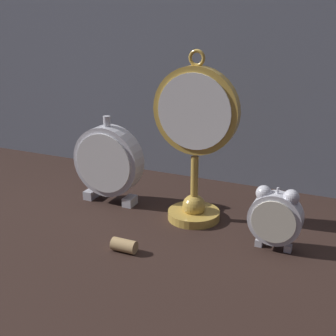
# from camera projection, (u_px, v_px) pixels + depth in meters

# --- Properties ---
(ground_plane) EXTENTS (4.00, 4.00, 0.00)m
(ground_plane) POSITION_uv_depth(u_px,v_px,m) (149.00, 238.00, 0.82)
(ground_plane) COLOR black
(fabric_backdrop_drape) EXTENTS (1.47, 0.01, 0.61)m
(fabric_backdrop_drape) POSITION_uv_depth(u_px,v_px,m) (215.00, 44.00, 1.00)
(fabric_backdrop_drape) COLOR slate
(fabric_backdrop_drape) RESTS_ON ground_plane
(pocket_watch_on_stand) EXTENTS (0.16, 0.10, 0.32)m
(pocket_watch_on_stand) POSITION_uv_depth(u_px,v_px,m) (195.00, 145.00, 0.84)
(pocket_watch_on_stand) COLOR gold
(pocket_watch_on_stand) RESTS_ON ground_plane
(alarm_clock_twin_bell) EXTENTS (0.09, 0.03, 0.11)m
(alarm_clock_twin_bell) POSITION_uv_depth(u_px,v_px,m) (276.00, 216.00, 0.76)
(alarm_clock_twin_bell) COLOR silver
(alarm_clock_twin_bell) RESTS_ON ground_plane
(mantel_clock_silver) EXTENTS (0.14, 0.04, 0.18)m
(mantel_clock_silver) POSITION_uv_depth(u_px,v_px,m) (108.00, 162.00, 0.94)
(mantel_clock_silver) COLOR silver
(mantel_clock_silver) RESTS_ON ground_plane
(wine_cork) EXTENTS (0.04, 0.02, 0.02)m
(wine_cork) POSITION_uv_depth(u_px,v_px,m) (124.00, 245.00, 0.77)
(wine_cork) COLOR tan
(wine_cork) RESTS_ON ground_plane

